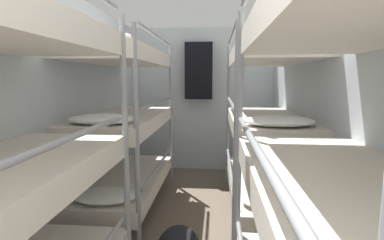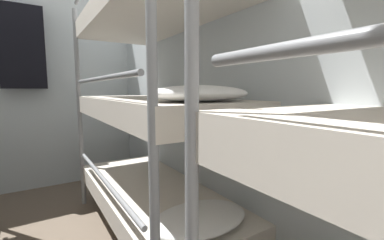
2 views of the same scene
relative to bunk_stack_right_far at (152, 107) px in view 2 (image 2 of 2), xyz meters
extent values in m
cube|color=silver|center=(0.41, -0.92, 0.12)|extent=(0.06, 5.42, 2.35)
cube|color=silver|center=(-0.78, 1.76, 0.12)|extent=(2.44, 0.06, 2.35)
cylinder|color=gray|center=(-0.37, -1.15, -0.08)|extent=(0.04, 0.04, 1.97)
cylinder|color=gray|center=(-0.37, -0.86, -0.08)|extent=(0.04, 0.04, 1.97)
cylinder|color=gray|center=(-0.37, 0.98, -0.08)|extent=(0.04, 0.04, 1.97)
cube|color=silver|center=(0.01, 0.06, -0.73)|extent=(0.75, 1.88, 0.16)
ellipsoid|color=white|center=(0.01, -0.64, -0.61)|extent=(0.60, 0.40, 0.09)
cylinder|color=gray|center=(-0.37, 0.06, -0.51)|extent=(0.03, 1.60, 0.03)
cube|color=silver|center=(0.01, 0.06, -0.01)|extent=(0.75, 1.88, 0.16)
ellipsoid|color=white|center=(0.01, -0.64, 0.11)|extent=(0.60, 0.40, 0.09)
cylinder|color=gray|center=(-0.37, 0.06, 0.21)|extent=(0.03, 1.60, 0.03)
cube|color=silver|center=(0.01, 0.06, 0.71)|extent=(0.75, 1.88, 0.16)
cube|color=black|center=(-0.83, 1.61, 0.59)|extent=(0.44, 0.12, 0.90)
camera|label=1|loc=(-0.52, -3.23, 0.47)|focal=28.00mm
camera|label=2|loc=(-0.78, -1.81, 0.13)|focal=24.00mm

